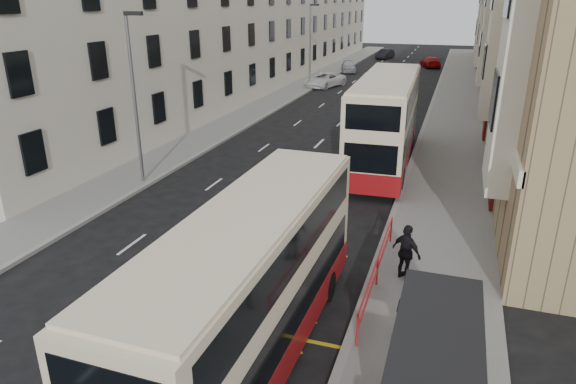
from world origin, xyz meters
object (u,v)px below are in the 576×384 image
(street_lamp_far, at_px, (311,42))
(car_silver, at_px, (349,66))
(bus_shelter, at_px, (442,374))
(white_van, at_px, (325,80))
(double_decker_front, at_px, (251,288))
(pedestrian_mid, at_px, (409,314))
(pedestrian_far, at_px, (406,252))
(car_dark, at_px, (385,54))
(car_red, at_px, (431,62))
(street_lamp_near, at_px, (135,90))
(double_decker_rear, at_px, (386,121))

(street_lamp_far, height_order, car_silver, street_lamp_far)
(bus_shelter, height_order, car_silver, bus_shelter)
(street_lamp_far, bearing_deg, white_van, 52.93)
(double_decker_front, distance_m, car_silver, 54.80)
(pedestrian_mid, distance_m, pedestrian_far, 3.32)
(bus_shelter, xyz_separation_m, double_decker_front, (-4.54, 1.72, -0.02))
(street_lamp_far, bearing_deg, car_silver, 85.08)
(car_dark, height_order, car_red, car_dark)
(street_lamp_near, distance_m, car_red, 52.80)
(white_van, relative_size, car_dark, 1.20)
(street_lamp_near, height_order, white_van, street_lamp_near)
(car_dark, distance_m, car_red, 10.71)
(street_lamp_far, bearing_deg, bus_shelter, -70.88)
(street_lamp_near, height_order, car_dark, street_lamp_near)
(white_van, bearing_deg, pedestrian_mid, -54.57)
(street_lamp_near, xyz_separation_m, pedestrian_far, (13.39, -5.57, -3.55))
(pedestrian_mid, relative_size, car_red, 0.35)
(car_red, bearing_deg, street_lamp_far, 47.70)
(street_lamp_far, distance_m, pedestrian_mid, 41.41)
(bus_shelter, bearing_deg, car_dark, 98.98)
(street_lamp_near, bearing_deg, white_van, 87.91)
(pedestrian_far, distance_m, car_red, 57.24)
(bus_shelter, relative_size, street_lamp_near, 0.53)
(double_decker_rear, distance_m, car_red, 44.66)
(double_decker_front, xyz_separation_m, car_red, (0.33, 62.27, -1.43))
(bus_shelter, xyz_separation_m, double_decker_rear, (-3.86, 19.36, 0.33))
(street_lamp_near, xyz_separation_m, car_silver, (1.15, 43.36, -3.89))
(street_lamp_far, xyz_separation_m, white_van, (1.15, 1.52, -3.90))
(bus_shelter, bearing_deg, double_decker_front, 159.28)
(street_lamp_near, xyz_separation_m, car_dark, (3.33, 59.56, -3.91))
(double_decker_rear, xyz_separation_m, car_red, (-0.34, 44.62, -1.77))
(double_decker_front, height_order, car_dark, double_decker_front)
(bus_shelter, distance_m, pedestrian_mid, 3.81)
(double_decker_rear, bearing_deg, white_van, 109.38)
(double_decker_front, relative_size, car_silver, 2.40)
(pedestrian_mid, xyz_separation_m, car_dark, (-10.49, 68.42, -0.26))
(double_decker_front, xyz_separation_m, white_van, (-9.01, 42.20, -1.39))
(street_lamp_far, xyz_separation_m, double_decker_front, (10.16, -40.68, -2.51))
(pedestrian_far, bearing_deg, double_decker_front, 91.49)
(bus_shelter, relative_size, car_dark, 0.96)
(bus_shelter, relative_size, car_red, 0.89)
(bus_shelter, distance_m, street_lamp_far, 44.94)
(white_van, bearing_deg, street_lamp_far, -109.06)
(street_lamp_far, height_order, pedestrian_far, street_lamp_far)
(double_decker_rear, relative_size, car_red, 2.56)
(bus_shelter, xyz_separation_m, pedestrian_far, (-1.30, 6.82, -1.05))
(street_lamp_near, xyz_separation_m, pedestrian_mid, (13.82, -8.87, -3.65))
(pedestrian_far, bearing_deg, car_dark, -47.36)
(pedestrian_mid, xyz_separation_m, car_silver, (-12.67, 52.23, -0.24))
(pedestrian_mid, height_order, pedestrian_far, pedestrian_far)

